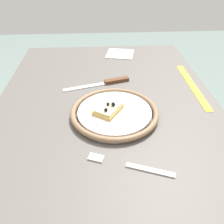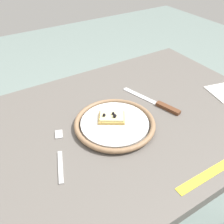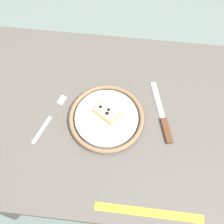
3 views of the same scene
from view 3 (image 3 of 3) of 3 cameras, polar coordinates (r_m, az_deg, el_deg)
ground_plane at (r=1.63m, az=0.14°, el=-11.76°), size 6.00×6.00×0.00m
dining_table at (r=1.05m, az=0.21°, el=-2.79°), size 1.08×0.70×0.71m
plate at (r=0.95m, az=-1.11°, el=-1.16°), size 0.26×0.26×0.02m
pizza_slice_near at (r=0.95m, az=-1.00°, el=0.01°), size 0.10×0.10×0.03m
knife at (r=0.97m, az=10.43°, el=-1.94°), size 0.08×0.24×0.01m
fork at (r=0.99m, az=-12.46°, el=-1.25°), size 0.09×0.19×0.00m
measuring_tape at (r=0.88m, az=7.40°, el=-19.44°), size 0.32×0.03×0.00m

